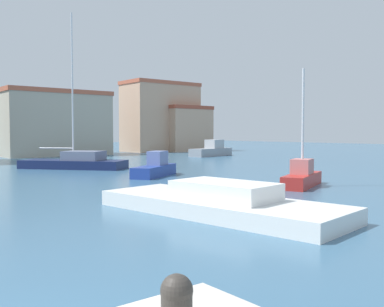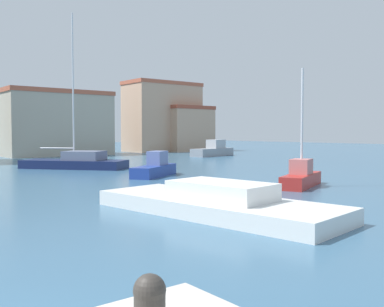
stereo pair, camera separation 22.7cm
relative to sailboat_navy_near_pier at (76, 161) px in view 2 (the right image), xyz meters
The scene contains 9 objects.
water 6.84m from the sailboat_navy_near_pier, 72.64° to the right, with size 160.00×160.00×0.00m, color #38607F.
sailboat_navy_near_pier is the anchor object (origin of this frame).
motorboat_grey_distant_east 20.55m from the sailboat_navy_near_pier, 18.61° to the left, with size 6.26×3.10×1.88m.
motorboat_white_outer_mooring 20.89m from the sailboat_navy_near_pier, 100.86° to the right, with size 4.43×9.32×1.11m.
sailboat_red_inner_mooring 18.13m from the sailboat_navy_near_pier, 75.92° to the right, with size 4.33×2.73×6.00m.
motorboat_blue_distant_north 8.59m from the sailboat_navy_near_pier, 79.60° to the right, with size 4.44×3.54×1.56m.
harbor_office 20.40m from the sailboat_navy_near_pier, 73.20° to the left, with size 12.23×7.03×7.61m.
waterfront_apartments 30.37m from the sailboat_navy_near_pier, 43.00° to the left, with size 10.57×5.69×9.82m.
warehouse_block 31.50m from the sailboat_navy_near_pier, 37.55° to the left, with size 6.99×5.92×6.47m.
Camera 2 is at (-0.79, -5.12, 2.79)m, focal length 41.17 mm.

